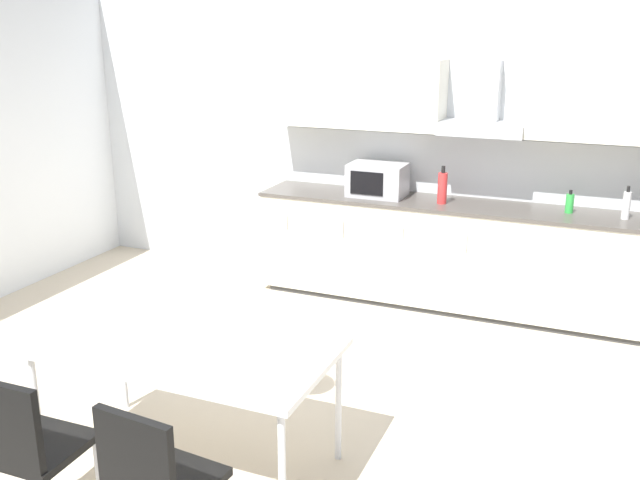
% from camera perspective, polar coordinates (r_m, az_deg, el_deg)
% --- Properties ---
extents(ground_plane, '(8.69, 7.71, 0.02)m').
position_cam_1_polar(ground_plane, '(4.64, -6.56, -13.63)').
color(ground_plane, beige).
extents(wall_back, '(6.95, 0.10, 2.72)m').
position_cam_1_polar(wall_back, '(6.47, 4.42, 8.20)').
color(wall_back, silver).
rests_on(wall_back, ground_plane).
extents(kitchen_counter, '(3.70, 0.61, 0.91)m').
position_cam_1_polar(kitchen_counter, '(6.12, 12.05, -1.33)').
color(kitchen_counter, '#333333').
rests_on(kitchen_counter, ground_plane).
extents(backsplash_tile, '(3.68, 0.02, 0.51)m').
position_cam_1_polar(backsplash_tile, '(6.21, 12.95, 5.62)').
color(backsplash_tile, silver).
rests_on(backsplash_tile, kitchen_counter).
extents(upper_wall_cabinets, '(3.68, 0.40, 0.58)m').
position_cam_1_polar(upper_wall_cabinets, '(5.97, 13.06, 10.93)').
color(upper_wall_cabinets, silver).
extents(microwave, '(0.48, 0.35, 0.28)m').
position_cam_1_polar(microwave, '(6.16, 4.62, 4.82)').
color(microwave, '#ADADB2').
rests_on(microwave, kitchen_counter).
extents(bottle_green, '(0.06, 0.06, 0.18)m').
position_cam_1_polar(bottle_green, '(5.93, 19.34, 2.80)').
color(bottle_green, green).
rests_on(bottle_green, kitchen_counter).
extents(bottle_red, '(0.08, 0.08, 0.31)m').
position_cam_1_polar(bottle_red, '(5.96, 9.76, 4.15)').
color(bottle_red, red).
rests_on(bottle_red, kitchen_counter).
extents(bottle_white, '(0.06, 0.06, 0.26)m').
position_cam_1_polar(bottle_white, '(5.88, 23.31, 2.59)').
color(bottle_white, white).
rests_on(bottle_white, kitchen_counter).
extents(dining_table, '(1.57, 0.84, 0.73)m').
position_cam_1_polar(dining_table, '(3.86, -10.62, -8.71)').
color(dining_table, white).
rests_on(dining_table, ground_plane).
extents(chair_near_right, '(0.43, 0.43, 0.87)m').
position_cam_1_polar(chair_near_right, '(3.20, -13.14, -17.96)').
color(chair_near_right, black).
rests_on(chair_near_right, ground_plane).
extents(chair_near_left, '(0.41, 0.41, 0.87)m').
position_cam_1_polar(chair_near_left, '(3.61, -22.51, -14.61)').
color(chair_near_left, black).
rests_on(chair_near_left, ground_plane).
extents(pendant_lamp, '(0.32, 0.32, 0.22)m').
position_cam_1_polar(pendant_lamp, '(3.54, -11.56, 7.09)').
color(pendant_lamp, silver).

